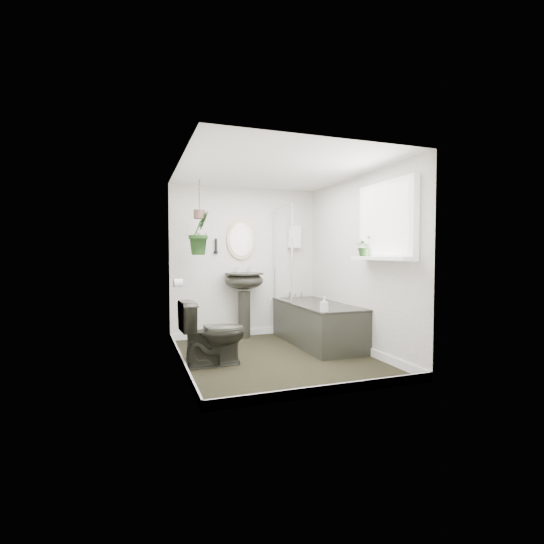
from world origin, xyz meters
name	(u,v)px	position (x,y,z in m)	size (l,w,h in m)	color
floor	(276,358)	(0.00, 0.00, -0.01)	(2.30, 2.80, 0.02)	black
ceiling	(276,169)	(0.00, 0.00, 2.31)	(2.30, 2.80, 0.02)	white
wall_back	(245,262)	(0.00, 1.41, 1.15)	(2.30, 0.02, 2.30)	white
wall_front	(331,268)	(0.00, -1.41, 1.15)	(2.30, 0.02, 2.30)	white
wall_left	(179,265)	(-1.16, 0.00, 1.15)	(0.02, 2.80, 2.30)	white
wall_right	(358,264)	(1.16, 0.00, 1.15)	(0.02, 2.80, 2.30)	white
skirting	(276,353)	(0.00, 0.00, 0.05)	(2.30, 2.80, 0.10)	white
bathtub	(317,323)	(0.80, 0.50, 0.29)	(0.72, 1.72, 0.58)	black
bath_screen	(283,254)	(0.47, 0.99, 1.28)	(0.04, 0.72, 1.40)	silver
shower_box	(294,237)	(0.80, 1.34, 1.55)	(0.20, 0.10, 0.35)	white
oval_mirror	(242,239)	(-0.07, 1.37, 1.50)	(0.46, 0.03, 0.62)	#D0B790
wall_sconce	(216,246)	(-0.47, 1.36, 1.40)	(0.04, 0.04, 0.22)	black
toilet_roll_holder	(178,283)	(-1.10, 0.70, 0.90)	(0.11, 0.11, 0.11)	white
window_recess	(387,221)	(1.09, -0.70, 1.65)	(0.08, 1.00, 0.90)	white
window_sill	(381,258)	(1.02, -0.70, 1.23)	(0.18, 1.00, 0.04)	white
window_blinds	(383,221)	(1.04, -0.70, 1.65)	(0.01, 0.86, 0.76)	white
toilet	(213,333)	(-0.80, -0.07, 0.38)	(0.42, 0.74, 0.75)	black
pedestal_sink	(244,305)	(-0.07, 1.23, 0.50)	(0.59, 0.50, 1.00)	black
sill_plant	(364,246)	(0.99, -0.40, 1.37)	(0.21, 0.19, 0.24)	black
hanging_plant	(200,233)	(-0.78, 0.95, 1.57)	(0.34, 0.27, 0.62)	black
soap_bottle	(324,304)	(0.51, -0.29, 0.67)	(0.08, 0.08, 0.18)	#302B2A
hanging_pot	(199,214)	(-0.78, 0.95, 1.82)	(0.16, 0.16, 0.12)	#4C342B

